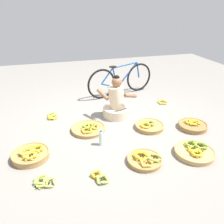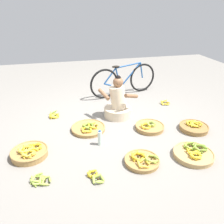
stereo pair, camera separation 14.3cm
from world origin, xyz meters
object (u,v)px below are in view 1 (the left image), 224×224
Objects in this scene: vendor_woman_front at (117,104)px; loose_bananas_front_left at (100,177)px; banana_basket_front_center at (88,128)px; loose_bananas_near_vendor at (53,116)px; water_bottle at (101,138)px; banana_basket_front_right at (195,152)px; bicycle_leaning at (121,80)px; banana_basket_near_bicycle at (31,154)px; loose_bananas_back_right at (43,182)px; banana_basket_back_center at (193,125)px; banana_basket_mid_left at (149,126)px; banana_basket_mid_right at (145,160)px; loose_bananas_back_left at (162,102)px.

loose_bananas_front_left is at bearing -113.87° from vendor_woman_front.
banana_basket_front_center is at bearing 86.09° from loose_bananas_front_left.
loose_bananas_near_vendor is (-0.57, 0.65, -0.01)m from banana_basket_front_center.
banana_basket_front_right is at bearing -26.22° from water_bottle.
bicycle_leaning is 1.85m from loose_bananas_near_vendor.
banana_basket_front_center is 0.86m from loose_bananas_near_vendor.
loose_bananas_back_right is (0.16, -0.57, -0.04)m from banana_basket_near_bicycle.
banana_basket_front_right is 0.80m from banana_basket_back_center.
loose_bananas_front_left is (-1.13, -1.00, -0.02)m from banana_basket_mid_left.
banana_basket_mid_left is 1.83m from loose_bananas_near_vendor.
banana_basket_mid_right is 0.69m from loose_bananas_front_left.
loose_bananas_back_right is at bearing -132.81° from vendor_woman_front.
banana_basket_front_center is 2.12× the size of loose_bananas_back_right.
banana_basket_near_bicycle is 1.04m from water_bottle.
banana_basket_mid_right is 1.35m from loose_bananas_back_right.
banana_basket_front_center is 1.75m from banana_basket_front_right.
loose_bananas_front_left is at bearing -8.98° from loose_bananas_back_right.
banana_basket_front_center is at bearing 119.11° from banana_basket_mid_right.
bicycle_leaning is 2.04m from banana_basket_back_center.
banana_basket_back_center reaches higher than loose_bananas_back_right.
banana_basket_front_right reaches higher than banana_basket_back_center.
banana_basket_mid_left is at bearing -90.55° from bicycle_leaning.
bicycle_leaning is 2.89× the size of banana_basket_front_right.
banana_basket_back_center is (0.73, -0.20, 0.00)m from banana_basket_mid_left.
loose_bananas_back_left is at bearing 21.83° from banana_basket_front_center.
vendor_woman_front is 1.67× the size of banana_basket_mid_right.
bicycle_leaning is at bearing 45.22° from banana_basket_near_bicycle.
water_bottle is at bearing -115.90° from bicycle_leaning.
bicycle_leaning reaches higher than water_bottle.
banana_basket_mid_right is 1.35m from banana_basket_back_center.
banana_basket_back_center is at bearing -13.18° from banana_basket_front_center.
banana_basket_front_center is 2.31× the size of water_bottle.
banana_basket_front_center is at bearing -125.85° from bicycle_leaning.
banana_basket_near_bicycle is at bearing 160.82° from banana_basket_mid_right.
loose_bananas_near_vendor is (-1.61, 0.87, -0.02)m from banana_basket_mid_left.
banana_basket_mid_right is 0.93× the size of banana_basket_near_bicycle.
loose_bananas_back_right is at bearing -179.72° from banana_basket_front_right.
banana_basket_front_right reaches higher than loose_bananas_back_left.
banana_basket_mid_right is 0.77m from banana_basket_front_right.
loose_bananas_front_left is at bearing -104.99° from water_bottle.
banana_basket_front_center is at bearing -158.17° from loose_bananas_back_left.
loose_bananas_front_left is at bearing -113.08° from bicycle_leaning.
vendor_woman_front reaches higher than banana_basket_front_right.
banana_basket_near_bicycle reaches higher than loose_bananas_back_right.
banana_basket_mid_left is 0.97m from water_bottle.
banana_basket_back_center is at bearing -69.12° from bicycle_leaning.
loose_bananas_back_left is at bearing 15.49° from vendor_woman_front.
banana_basket_back_center is at bearing -89.80° from loose_bananas_back_left.
vendor_woman_front reaches higher than banana_basket_front_center.
vendor_woman_front is 2.94× the size of loose_bananas_front_left.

